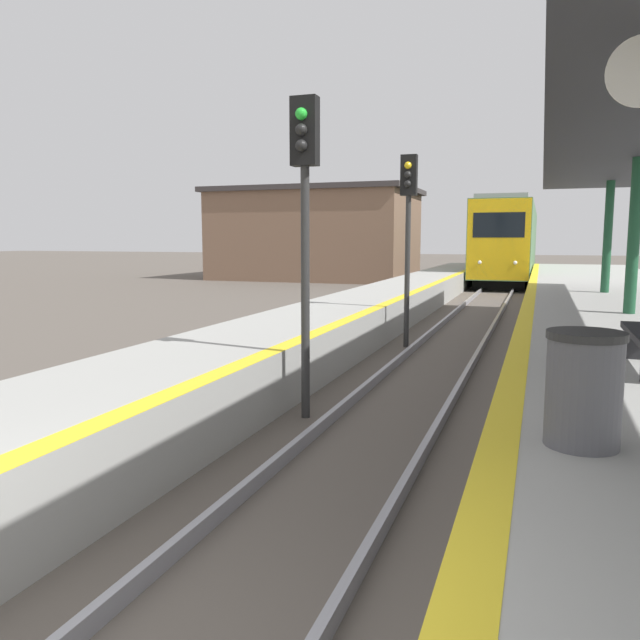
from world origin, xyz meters
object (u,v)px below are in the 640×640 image
object	(u,v)px
signal_near	(305,197)
trash_bin	(584,389)
train	(510,241)
signal_mid	(408,214)

from	to	relation	value
signal_near	trash_bin	xyz separation A→B (m)	(3.39, -2.92, -1.69)
train	signal_mid	size ratio (longest dim) A/B	5.38
train	signal_mid	distance (m)	27.42
signal_near	signal_mid	world-z (taller)	same
signal_mid	trash_bin	world-z (taller)	signal_mid
train	trash_bin	xyz separation A→B (m)	(2.25, -36.48, -0.97)
signal_near	signal_mid	xyz separation A→B (m)	(0.16, 6.17, 0.00)
train	signal_near	xyz separation A→B (m)	(-1.14, -33.56, 0.72)
train	signal_mid	world-z (taller)	train
train	trash_bin	world-z (taller)	train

